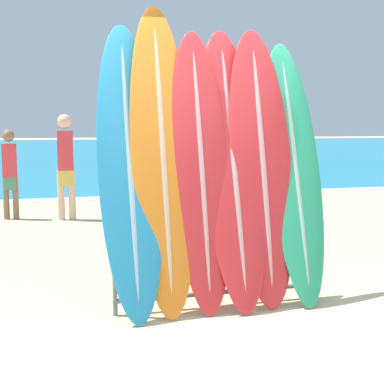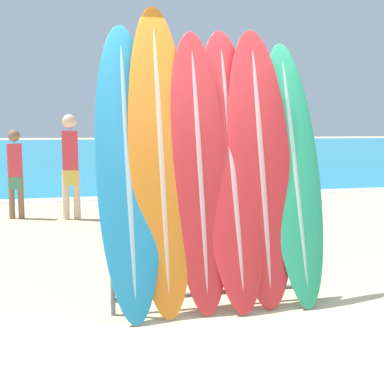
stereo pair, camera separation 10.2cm
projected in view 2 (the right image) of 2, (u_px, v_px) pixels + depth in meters
name	position (u px, v px, depth m)	size (l,w,h in m)	color
ground_plane	(233.00, 322.00, 4.28)	(160.00, 160.00, 0.00)	#CCB789
ocean_water	(73.00, 148.00, 39.96)	(120.00, 60.00, 0.01)	teal
surfboard_rack	(215.00, 252.00, 4.60)	(1.81, 0.04, 0.89)	slate
surfboard_slot_0	(128.00, 167.00, 4.42)	(0.53, 0.88, 2.45)	teal
surfboard_slot_1	(161.00, 157.00, 4.47)	(0.54, 0.76, 2.61)	orange
surfboard_slot_2	(199.00, 169.00, 4.53)	(0.51, 0.68, 2.40)	red
surfboard_slot_3	(231.00, 166.00, 4.62)	(0.55, 0.85, 2.44)	red
surfboard_slot_4	(260.00, 166.00, 4.66)	(0.58, 0.67, 2.43)	red
surfboard_slot_5	(294.00, 170.00, 4.76)	(0.49, 0.80, 2.34)	#289E70
person_near_water	(15.00, 170.00, 9.06)	(0.25, 0.20, 1.52)	#846047
person_mid_beach	(70.00, 163.00, 8.96)	(0.30, 0.24, 1.77)	beige
person_far_left	(117.00, 173.00, 7.62)	(0.28, 0.22, 1.66)	#A87A5B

